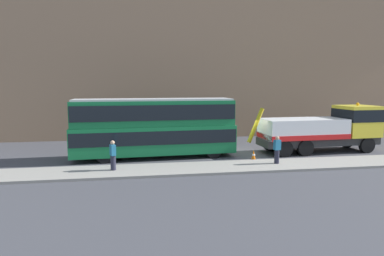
{
  "coord_description": "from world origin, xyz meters",
  "views": [
    {
      "loc": [
        -7.52,
        -22.81,
        4.94
      ],
      "look_at": [
        -3.97,
        -0.46,
        2.0
      ],
      "focal_mm": 30.65,
      "sensor_mm": 36.0,
      "label": 1
    }
  ],
  "objects_px": {
    "pedestrian_onlooker": "(113,156)",
    "pedestrian_bystander": "(277,150)",
    "double_decker_bus": "(154,125)",
    "traffic_cone_near_bus": "(254,156)",
    "recovery_tow_truck": "(324,128)"
  },
  "relations": [
    {
      "from": "recovery_tow_truck",
      "to": "double_decker_bus",
      "type": "distance_m",
      "value": 12.63
    },
    {
      "from": "recovery_tow_truck",
      "to": "traffic_cone_near_bus",
      "type": "relative_size",
      "value": 14.17
    },
    {
      "from": "pedestrian_onlooker",
      "to": "pedestrian_bystander",
      "type": "bearing_deg",
      "value": -21.39
    },
    {
      "from": "recovery_tow_truck",
      "to": "pedestrian_onlooker",
      "type": "distance_m",
      "value": 15.61
    },
    {
      "from": "double_decker_bus",
      "to": "traffic_cone_near_bus",
      "type": "bearing_deg",
      "value": -20.43
    },
    {
      "from": "pedestrian_onlooker",
      "to": "double_decker_bus",
      "type": "bearing_deg",
      "value": 33.38
    },
    {
      "from": "pedestrian_onlooker",
      "to": "traffic_cone_near_bus",
      "type": "bearing_deg",
      "value": -11.48
    },
    {
      "from": "recovery_tow_truck",
      "to": "double_decker_bus",
      "type": "xyz_separation_m",
      "value": [
        -12.62,
        -0.03,
        0.47
      ]
    },
    {
      "from": "recovery_tow_truck",
      "to": "double_decker_bus",
      "type": "bearing_deg",
      "value": 177.1
    },
    {
      "from": "traffic_cone_near_bus",
      "to": "recovery_tow_truck",
      "type": "bearing_deg",
      "value": 18.14
    },
    {
      "from": "double_decker_bus",
      "to": "pedestrian_onlooker",
      "type": "bearing_deg",
      "value": -127.89
    },
    {
      "from": "pedestrian_onlooker",
      "to": "traffic_cone_near_bus",
      "type": "distance_m",
      "value": 9.11
    },
    {
      "from": "recovery_tow_truck",
      "to": "pedestrian_bystander",
      "type": "distance_m",
      "value": 6.43
    },
    {
      "from": "pedestrian_bystander",
      "to": "double_decker_bus",
      "type": "bearing_deg",
      "value": 51.75
    },
    {
      "from": "double_decker_bus",
      "to": "traffic_cone_near_bus",
      "type": "height_order",
      "value": "double_decker_bus"
    }
  ]
}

